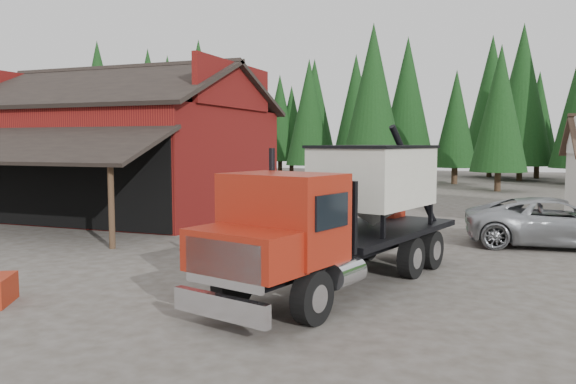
% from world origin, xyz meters
% --- Properties ---
extents(ground, '(120.00, 120.00, 0.00)m').
position_xyz_m(ground, '(0.00, 0.00, 0.00)').
color(ground, '#403B32').
rests_on(ground, ground).
extents(red_barn, '(12.80, 13.63, 7.18)m').
position_xyz_m(red_barn, '(-11.00, 9.90, 2.69)').
color(red_barn, maroon).
rests_on(red_barn, ground).
extents(conifer_backdrop, '(76.00, 16.00, 16.00)m').
position_xyz_m(conifer_backdrop, '(0.00, 42.00, 0.00)').
color(conifer_backdrop, black).
rests_on(conifer_backdrop, ground).
extents(near_pine_a, '(4.40, 4.40, 11.40)m').
position_xyz_m(near_pine_a, '(-22.00, 28.00, 6.39)').
color(near_pine_a, '#382619').
rests_on(near_pine_a, ground).
extents(near_pine_b, '(3.96, 3.96, 10.40)m').
position_xyz_m(near_pine_b, '(6.00, 30.00, 5.89)').
color(near_pine_b, '#382619').
rests_on(near_pine_b, ground).
extents(near_pine_d, '(5.28, 5.28, 13.40)m').
position_xyz_m(near_pine_d, '(-4.00, 34.00, 7.39)').
color(near_pine_d, '#382619').
rests_on(near_pine_d, ground).
extents(feed_truck, '(4.50, 8.99, 3.92)m').
position_xyz_m(feed_truck, '(2.73, 0.16, 1.83)').
color(feed_truck, black).
rests_on(feed_truck, ground).
extents(silver_car, '(6.08, 3.28, 1.62)m').
position_xyz_m(silver_car, '(8.00, 7.67, 0.81)').
color(silver_car, '#9FA2A7').
rests_on(silver_car, ground).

